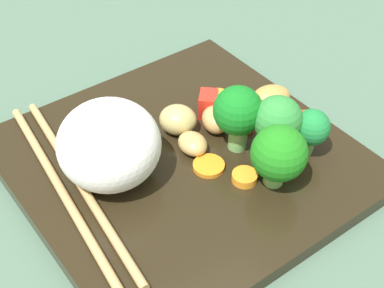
% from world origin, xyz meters
% --- Properties ---
extents(ground_plane, '(1.10, 1.10, 0.02)m').
position_xyz_m(ground_plane, '(0.00, 0.00, -0.01)').
color(ground_plane, '#496651').
extents(square_plate, '(0.28, 0.28, 0.01)m').
position_xyz_m(square_plate, '(0.00, 0.00, 0.01)').
color(square_plate, black).
rests_on(square_plate, ground_plane).
extents(rice_mound, '(0.11, 0.11, 0.07)m').
position_xyz_m(rice_mound, '(-0.06, 0.01, 0.05)').
color(rice_mound, white).
rests_on(rice_mound, square_plate).
extents(broccoli_floret_0, '(0.04, 0.04, 0.06)m').
position_xyz_m(broccoli_floret_0, '(0.04, -0.02, 0.05)').
color(broccoli_floret_0, '#77B15D').
rests_on(broccoli_floret_0, square_plate).
extents(broccoli_floret_1, '(0.04, 0.04, 0.06)m').
position_xyz_m(broccoli_floret_1, '(0.04, -0.07, 0.05)').
color(broccoli_floret_1, '#79B653').
rests_on(broccoli_floret_1, square_plate).
extents(broccoli_floret_2, '(0.04, 0.04, 0.06)m').
position_xyz_m(broccoli_floret_2, '(0.07, -0.04, 0.05)').
color(broccoli_floret_2, '#5C9A43').
rests_on(broccoli_floret_2, square_plate).
extents(broccoli_floret_3, '(0.03, 0.03, 0.05)m').
position_xyz_m(broccoli_floret_3, '(0.09, -0.06, 0.04)').
color(broccoli_floret_3, '#5D8F40').
rests_on(broccoli_floret_3, square_plate).
extents(carrot_slice_0, '(0.03, 0.03, 0.01)m').
position_xyz_m(carrot_slice_0, '(0.07, -0.00, 0.02)').
color(carrot_slice_0, orange).
rests_on(carrot_slice_0, square_plate).
extents(carrot_slice_1, '(0.03, 0.03, 0.00)m').
position_xyz_m(carrot_slice_1, '(0.08, 0.03, 0.02)').
color(carrot_slice_1, orange).
rests_on(carrot_slice_1, square_plate).
extents(carrot_slice_2, '(0.03, 0.03, 0.01)m').
position_xyz_m(carrot_slice_2, '(0.07, 0.04, 0.02)').
color(carrot_slice_2, orange).
rests_on(carrot_slice_2, square_plate).
extents(carrot_slice_3, '(0.03, 0.03, 0.01)m').
position_xyz_m(carrot_slice_3, '(0.02, -0.05, 0.02)').
color(carrot_slice_3, orange).
rests_on(carrot_slice_3, square_plate).
extents(carrot_slice_4, '(0.03, 0.03, 0.00)m').
position_xyz_m(carrot_slice_4, '(0.01, -0.02, 0.02)').
color(carrot_slice_4, orange).
rests_on(carrot_slice_4, square_plate).
extents(pepper_chunk_0, '(0.04, 0.04, 0.01)m').
position_xyz_m(pepper_chunk_0, '(0.10, -0.03, 0.02)').
color(pepper_chunk_0, red).
rests_on(pepper_chunk_0, square_plate).
extents(pepper_chunk_1, '(0.03, 0.03, 0.02)m').
position_xyz_m(pepper_chunk_1, '(0.05, 0.03, 0.02)').
color(pepper_chunk_1, red).
rests_on(pepper_chunk_1, square_plate).
extents(chicken_piece_0, '(0.02, 0.03, 0.02)m').
position_xyz_m(chicken_piece_0, '(0.01, 0.00, 0.02)').
color(chicken_piece_0, tan).
rests_on(chicken_piece_0, square_plate).
extents(chicken_piece_1, '(0.04, 0.04, 0.02)m').
position_xyz_m(chicken_piece_1, '(0.11, 0.01, 0.02)').
color(chicken_piece_1, '#B98D42').
rests_on(chicken_piece_1, square_plate).
extents(chicken_piece_2, '(0.03, 0.04, 0.02)m').
position_xyz_m(chicken_piece_2, '(0.04, 0.01, 0.02)').
color(chicken_piece_2, tan).
rests_on(chicken_piece_2, square_plate).
extents(chicken_piece_3, '(0.04, 0.05, 0.03)m').
position_xyz_m(chicken_piece_3, '(0.01, 0.03, 0.03)').
color(chicken_piece_3, tan).
rests_on(chicken_piece_3, square_plate).
extents(chopstick_pair, '(0.04, 0.23, 0.01)m').
position_xyz_m(chopstick_pair, '(-0.10, 0.02, 0.02)').
color(chopstick_pair, tan).
rests_on(chopstick_pair, square_plate).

